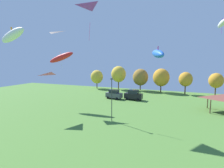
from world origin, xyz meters
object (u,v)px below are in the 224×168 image
object	(u,v)px
kite_flying_0	(12,35)
treeline_tree_3	(161,77)
kite_flying_8	(51,40)
treeline_tree_2	(140,77)
kite_flying_6	(222,23)
parked_car_leftmost	(114,94)
kite_flying_2	(158,54)
light_post_0	(112,97)
treeline_tree_0	(97,77)
treeline_tree_1	(119,74)
kite_flying_5	(61,57)
kite_flying_3	(92,19)
treeline_tree_5	(216,81)
treeline_tree_4	(186,79)
parked_car_second_from_left	(133,95)
kite_flying_9	(52,77)

from	to	relation	value
kite_flying_0	treeline_tree_3	xyz separation A→B (m)	(10.75, 43.18, -7.77)
kite_flying_8	treeline_tree_2	xyz separation A→B (m)	(12.57, 27.97, -9.73)
kite_flying_6	parked_car_leftmost	world-z (taller)	kite_flying_6
kite_flying_2	treeline_tree_2	xyz separation A→B (m)	(-9.18, 29.01, -6.46)
kite_flying_8	light_post_0	size ratio (longest dim) A/B	0.46
kite_flying_8	treeline_tree_0	xyz separation A→B (m)	(-3.09, 26.66, -10.01)
light_post_0	treeline_tree_1	bearing A→B (deg)	107.88
kite_flying_5	kite_flying_3	bearing A→B (deg)	-11.77
treeline_tree_2	treeline_tree_5	distance (m)	22.05
kite_flying_2	treeline_tree_4	size ratio (longest dim) A/B	0.88
parked_car_leftmost	treeline_tree_5	xyz separation A→B (m)	(25.49, 15.37, 3.07)
kite_flying_0	treeline_tree_0	xyz separation A→B (m)	(-11.71, 42.63, -8.24)
kite_flying_0	kite_flying_2	distance (m)	19.94
kite_flying_3	treeline_tree_3	distance (m)	31.64
treeline_tree_0	treeline_tree_2	bearing A→B (deg)	4.78
kite_flying_2	kite_flying_6	size ratio (longest dim) A/B	1.28
treeline_tree_1	treeline_tree_2	size ratio (longest dim) A/B	1.11
kite_flying_8	parked_car_second_from_left	distance (m)	23.17
light_post_0	treeline_tree_5	xyz separation A→B (m)	(19.55, 31.68, 0.31)
kite_flying_6	kite_flying_9	bearing A→B (deg)	-149.47
kite_flying_3	kite_flying_9	xyz separation A→B (m)	(-4.68, -6.07, -10.44)
treeline_tree_3	kite_flying_6	bearing A→B (deg)	-53.67
kite_flying_6	parked_car_leftmost	bearing A→B (deg)	173.87
kite_flying_0	kite_flying_8	size ratio (longest dim) A/B	1.40
kite_flying_3	kite_flying_5	bearing A→B (deg)	168.23
kite_flying_0	light_post_0	bearing A→B (deg)	61.96
treeline_tree_0	kite_flying_2	bearing A→B (deg)	-48.12
kite_flying_5	parked_car_leftmost	bearing A→B (deg)	52.33
kite_flying_2	treeline_tree_0	size ratio (longest dim) A/B	0.88
treeline_tree_0	treeline_tree_1	xyz separation A→B (m)	(7.95, 1.06, 1.10)
kite_flying_3	parked_car_leftmost	bearing A→B (deg)	92.15
kite_flying_2	kite_flying_6	xyz separation A→B (m)	(10.31, 10.99, 5.97)
kite_flying_2	parked_car_leftmost	bearing A→B (deg)	133.18
parked_car_second_from_left	treeline_tree_0	xyz separation A→B (m)	(-17.29, 13.73, 2.94)
kite_flying_9	treeline_tree_0	size ratio (longest dim) A/B	0.44
kite_flying_3	treeline_tree_1	distance (m)	30.66
kite_flying_5	treeline_tree_1	xyz separation A→B (m)	(3.93, 25.91, -5.28)
treeline_tree_3	kite_flying_9	bearing A→B (deg)	-113.50
kite_flying_6	treeline_tree_4	xyz separation A→B (m)	(-5.56, 15.95, -12.40)
kite_flying_6	parked_car_second_from_left	bearing A→B (deg)	170.52
kite_flying_0	kite_flying_3	world-z (taller)	kite_flying_3
light_post_0	treeline_tree_0	size ratio (longest dim) A/B	1.06
kite_flying_0	kite_flying_2	size ratio (longest dim) A/B	0.78
treeline_tree_1	treeline_tree_4	distance (m)	21.74
parked_car_second_from_left	kite_flying_3	bearing A→B (deg)	-105.93
parked_car_leftmost	treeline_tree_2	world-z (taller)	treeline_tree_2
kite_flying_8	treeline_tree_1	world-z (taller)	kite_flying_8
kite_flying_3	kite_flying_6	bearing A→B (deg)	23.86
treeline_tree_4	treeline_tree_5	size ratio (longest dim) A/B	1.04
kite_flying_9	kite_flying_3	bearing A→B (deg)	52.37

